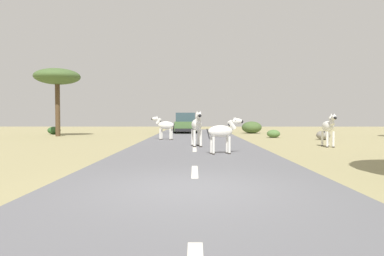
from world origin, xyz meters
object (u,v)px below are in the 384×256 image
(zebra_1, at_px, (222,132))
(bush_0, at_px, (273,134))
(zebra_3, at_px, (328,127))
(car_0, at_px, (185,124))
(tree_2, at_px, (57,78))
(rock_1, at_px, (323,135))
(zebra_0, at_px, (197,125))
(bush_2, at_px, (54,130))
(zebra_2, at_px, (165,126))
(bush_1, at_px, (252,127))

(zebra_1, xyz_separation_m, bush_0, (4.40, 11.12, -0.60))
(zebra_3, relative_size, car_0, 0.39)
(tree_2, xyz_separation_m, bush_0, (15.50, -1.61, -4.03))
(zebra_1, bearing_deg, bush_0, 141.96)
(tree_2, bearing_deg, rock_1, -11.82)
(zebra_0, xyz_separation_m, zebra_1, (0.93, -3.21, -0.16))
(bush_2, bearing_deg, zebra_1, -51.39)
(car_0, bearing_deg, zebra_1, 94.99)
(zebra_0, xyz_separation_m, bush_0, (5.33, 7.90, -0.76))
(zebra_0, bearing_deg, tree_2, -50.83)
(tree_2, relative_size, rock_1, 5.76)
(zebra_2, relative_size, tree_2, 0.30)
(zebra_2, xyz_separation_m, bush_0, (7.23, 3.06, -0.64))
(tree_2, relative_size, bush_0, 5.49)
(zebra_0, height_order, bush_1, zebra_0)
(zebra_0, bearing_deg, rock_1, -152.00)
(zebra_0, bearing_deg, bush_0, -131.74)
(zebra_1, distance_m, car_0, 17.80)
(zebra_0, distance_m, zebra_1, 3.35)
(car_0, relative_size, rock_1, 5.07)
(rock_1, bearing_deg, bush_0, 140.19)
(zebra_0, height_order, rock_1, zebra_0)
(zebra_3, bearing_deg, zebra_0, 5.90)
(bush_0, distance_m, bush_2, 17.67)
(bush_1, bearing_deg, zebra_2, -125.61)
(zebra_1, relative_size, zebra_3, 0.84)
(tree_2, bearing_deg, bush_2, 116.29)
(bush_2, bearing_deg, rock_1, -19.31)
(zebra_1, bearing_deg, zebra_3, 107.63)
(zebra_1, height_order, car_0, car_0)
(tree_2, height_order, bush_1, tree_2)
(zebra_2, xyz_separation_m, tree_2, (-8.27, 4.67, 3.40))
(zebra_2, bearing_deg, bush_0, -49.16)
(car_0, bearing_deg, bush_2, 8.97)
(bush_1, bearing_deg, zebra_3, -84.45)
(zebra_2, xyz_separation_m, bush_2, (-9.80, 7.77, -0.60))
(zebra_3, distance_m, bush_0, 7.62)
(bush_0, relative_size, bush_1, 0.53)
(zebra_0, height_order, tree_2, tree_2)
(zebra_1, bearing_deg, rock_1, 125.40)
(zebra_2, bearing_deg, zebra_0, -140.65)
(zebra_0, relative_size, zebra_3, 1.03)
(zebra_0, distance_m, bush_2, 17.22)
(zebra_2, height_order, bush_2, zebra_2)
(bush_1, bearing_deg, rock_1, -70.27)
(zebra_0, bearing_deg, bush_1, -116.56)
(car_0, distance_m, tree_2, 11.08)
(zebra_3, relative_size, tree_2, 0.34)
(car_0, relative_size, tree_2, 0.88)
(bush_1, xyz_separation_m, rock_1, (3.08, -8.58, -0.23))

